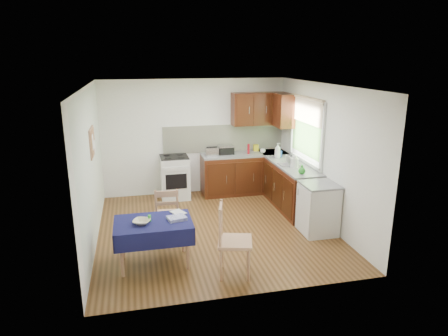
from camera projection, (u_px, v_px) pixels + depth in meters
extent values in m
plane|color=#462C12|center=(215.00, 229.00, 7.08)|extent=(4.20, 4.20, 0.00)
cube|color=white|center=(214.00, 85.00, 6.41)|extent=(4.00, 4.20, 0.02)
cube|color=white|center=(195.00, 137.00, 8.71)|extent=(4.00, 0.02, 2.50)
cube|color=white|center=(250.00, 204.00, 4.77)|extent=(4.00, 0.02, 2.50)
cube|color=silver|center=(91.00, 168.00, 6.31)|extent=(0.02, 4.20, 2.50)
cube|color=white|center=(323.00, 154.00, 7.18)|extent=(0.02, 4.20, 2.50)
cube|color=#341909|center=(244.00, 174.00, 8.88)|extent=(1.90, 0.60, 0.86)
cube|color=#341909|center=(291.00, 188.00, 7.94)|extent=(0.60, 1.70, 0.86)
cube|color=slate|center=(245.00, 154.00, 8.76)|extent=(1.90, 0.60, 0.04)
cube|color=slate|center=(293.00, 166.00, 7.82)|extent=(0.60, 1.70, 0.04)
cube|color=slate|center=(273.00, 153.00, 8.90)|extent=(0.60, 0.60, 0.04)
cube|color=white|center=(224.00, 138.00, 8.85)|extent=(2.70, 0.02, 0.60)
cube|color=#341909|center=(259.00, 109.00, 8.69)|extent=(1.20, 0.35, 0.70)
cube|color=#341909|center=(285.00, 111.00, 8.38)|extent=(0.35, 0.50, 0.70)
cube|color=silver|center=(175.00, 177.00, 8.54)|extent=(0.60, 0.60, 0.90)
cube|color=black|center=(174.00, 157.00, 8.42)|extent=(0.58, 0.58, 0.02)
cube|color=black|center=(176.00, 182.00, 8.25)|extent=(0.44, 0.01, 0.32)
cube|color=#345724|center=(307.00, 134.00, 7.76)|extent=(0.01, 1.40, 0.85)
cube|color=silver|center=(308.00, 100.00, 7.58)|extent=(0.04, 1.48, 0.06)
cube|color=silver|center=(304.00, 161.00, 7.91)|extent=(0.04, 1.48, 0.06)
cube|color=tan|center=(307.00, 112.00, 7.64)|extent=(0.02, 1.36, 0.44)
cube|color=silver|center=(318.00, 209.00, 6.82)|extent=(0.55, 0.58, 0.85)
cube|color=slate|center=(320.00, 185.00, 6.70)|extent=(0.58, 0.60, 0.03)
cube|color=#B07958|center=(92.00, 142.00, 6.50)|extent=(0.02, 0.62, 0.47)
cube|color=#96613F|center=(93.00, 142.00, 6.51)|extent=(0.01, 0.56, 0.41)
cube|color=white|center=(93.00, 142.00, 6.43)|extent=(0.00, 0.18, 0.24)
cube|color=white|center=(95.00, 146.00, 6.65)|extent=(0.00, 0.15, 0.20)
cube|color=#0F123E|center=(153.00, 222.00, 5.72)|extent=(1.07, 0.71, 0.03)
cube|color=#0F123E|center=(155.00, 241.00, 5.41)|extent=(1.11, 0.02, 0.26)
cube|color=#0F123E|center=(152.00, 220.00, 6.10)|extent=(1.11, 0.02, 0.26)
cube|color=#0F123E|center=(115.00, 233.00, 5.64)|extent=(0.02, 0.75, 0.26)
cube|color=#0F123E|center=(191.00, 226.00, 5.87)|extent=(0.02, 0.75, 0.26)
cylinder|color=#B07958|center=(122.00, 256.00, 5.46)|extent=(0.05, 0.05, 0.64)
cylinder|color=#B07958|center=(188.00, 249.00, 5.65)|extent=(0.05, 0.05, 0.64)
cylinder|color=#B07958|center=(122.00, 238.00, 5.97)|extent=(0.05, 0.05, 0.64)
cylinder|color=#B07958|center=(183.00, 233.00, 6.17)|extent=(0.05, 0.05, 0.64)
cube|color=#B07958|center=(167.00, 215.00, 6.54)|extent=(0.45, 0.45, 0.04)
cube|color=#B07958|center=(167.00, 199.00, 6.28)|extent=(0.38, 0.06, 0.30)
cylinder|color=#B07958|center=(178.00, 223.00, 6.78)|extent=(0.04, 0.04, 0.44)
cylinder|color=#B07958|center=(158.00, 224.00, 6.74)|extent=(0.04, 0.04, 0.44)
cylinder|color=#B07958|center=(178.00, 231.00, 6.46)|extent=(0.04, 0.04, 0.44)
cylinder|color=#B07958|center=(157.00, 232.00, 6.42)|extent=(0.04, 0.04, 0.44)
cube|color=#B07958|center=(235.00, 242.00, 5.48)|extent=(0.56, 0.56, 0.04)
cube|color=#B07958|center=(221.00, 216.00, 5.39)|extent=(0.14, 0.41, 0.33)
cylinder|color=#B07958|center=(249.00, 265.00, 5.36)|extent=(0.04, 0.04, 0.49)
cylinder|color=#B07958|center=(248.00, 252.00, 5.72)|extent=(0.04, 0.04, 0.49)
cylinder|color=#B07958|center=(221.00, 264.00, 5.38)|extent=(0.04, 0.04, 0.49)
cylinder|color=#B07958|center=(222.00, 251.00, 5.73)|extent=(0.04, 0.04, 0.49)
cube|color=silver|center=(212.00, 152.00, 8.49)|extent=(0.27, 0.17, 0.19)
cube|color=black|center=(212.00, 147.00, 8.46)|extent=(0.23, 0.02, 0.02)
cube|color=black|center=(226.00, 150.00, 8.69)|extent=(0.33, 0.28, 0.15)
cube|color=silver|center=(226.00, 146.00, 8.67)|extent=(0.33, 0.28, 0.03)
cylinder|color=#B60E1D|center=(248.00, 149.00, 8.66)|extent=(0.05, 0.05, 0.22)
cube|color=yellow|center=(256.00, 148.00, 8.94)|extent=(0.12, 0.10, 0.15)
cube|color=gray|center=(289.00, 164.00, 7.80)|extent=(0.38, 0.29, 0.02)
cylinder|color=silver|center=(289.00, 160.00, 7.78)|extent=(0.05, 0.18, 0.18)
cylinder|color=silver|center=(294.00, 163.00, 7.59)|extent=(0.15, 0.15, 0.19)
sphere|color=silver|center=(295.00, 157.00, 7.56)|extent=(0.09, 0.09, 0.09)
imported|color=white|center=(263.00, 151.00, 8.76)|extent=(0.12, 0.12, 0.09)
imported|color=silver|center=(278.00, 151.00, 8.28)|extent=(0.17, 0.17, 0.32)
imported|color=#1E45B3|center=(279.00, 152.00, 8.38)|extent=(0.12, 0.12, 0.21)
imported|color=#278825|center=(302.00, 169.00, 7.19)|extent=(0.17, 0.17, 0.17)
imported|color=beige|center=(142.00, 222.00, 5.63)|extent=(0.31, 0.31, 0.06)
imported|color=white|center=(173.00, 214.00, 5.97)|extent=(0.26, 0.28, 0.02)
cylinder|color=green|center=(150.00, 218.00, 5.72)|extent=(0.04, 0.04, 0.09)
cube|color=navy|center=(177.00, 218.00, 5.78)|extent=(0.30, 0.26, 0.05)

